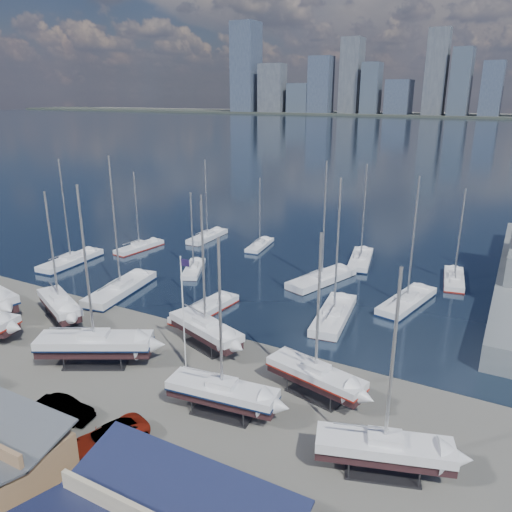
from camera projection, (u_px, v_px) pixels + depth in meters
The scene contains 26 objects.
ground at pixel (133, 368), 46.93m from camera, with size 1400.00×1400.00×0.00m, color #605E59.
water at pixel (478, 136), 305.87m from camera, with size 1400.00×600.00×0.40m, color #182839.
far_shore at pixel (504, 117), 522.61m from camera, with size 1400.00×80.00×2.20m, color #2D332D.
skyline at pixel (501, 78), 509.16m from camera, with size 639.14×43.80×107.69m.
sailboat_cradle_2 at pixel (59, 304), 56.13m from camera, with size 9.23×6.10×14.81m.
sailboat_cradle_3 at pixel (95, 344), 46.93m from camera, with size 10.86×7.77×17.24m.
sailboat_cradle_4 at pixel (205, 329), 50.17m from camera, with size 9.54×5.46×15.10m.
sailboat_cradle_5 at pixel (222, 392), 39.57m from camera, with size 9.32×3.58×14.78m.
sailboat_cradle_6 at pixel (315, 375), 41.95m from camera, with size 9.20×4.38×14.47m.
sailboat_cradle_7 at pixel (384, 448), 33.29m from camera, with size 9.41×5.18×14.89m.
sailboat_moored_0 at pixel (71, 262), 75.40m from camera, with size 3.80×11.21×16.49m.
sailboat_moored_1 at pixel (139, 248), 82.28m from camera, with size 3.53×9.21×13.43m.
sailboat_moored_2 at pixel (207, 237), 88.23m from camera, with size 2.93×9.72×14.59m.
sailboat_moored_3 at pixel (121, 291), 64.38m from camera, with size 5.34×12.69×18.39m.
sailboat_moored_4 at pixel (194, 269), 72.14m from camera, with size 5.49×8.23×12.14m.
sailboat_moored_5 at pixel (260, 246), 83.37m from camera, with size 3.36×8.41×12.22m.
sailboat_moored_6 at pixel (205, 310), 58.61m from camera, with size 3.77×10.08×14.73m.
sailboat_moored_7 at pixel (322, 280), 67.99m from camera, with size 6.62×11.84×17.24m.
sailboat_moored_8 at pixel (361, 261), 75.93m from camera, with size 4.96×10.87×15.69m.
sailboat_moored_9 at pixel (334, 317), 56.87m from camera, with size 4.59×11.56×16.98m.
sailboat_moored_10 at pixel (407, 303), 60.69m from camera, with size 5.31×11.44×16.50m.
sailboat_moored_11 at pixel (454, 280), 68.16m from camera, with size 3.82×9.29×13.49m.
car_b at pixel (63, 409), 39.40m from camera, with size 1.73×4.95×1.63m, color gray.
car_c at pixel (109, 437), 36.18m from camera, with size 2.67×5.79×1.61m, color gray.
car_d at pixel (180, 498), 30.89m from camera, with size 2.03×5.00×1.45m, color gray.
flagpole at pixel (183, 305), 45.22m from camera, with size 0.97×0.12×10.98m.
Camera 1 is at (29.92, -40.79, 24.58)m, focal length 35.00 mm.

